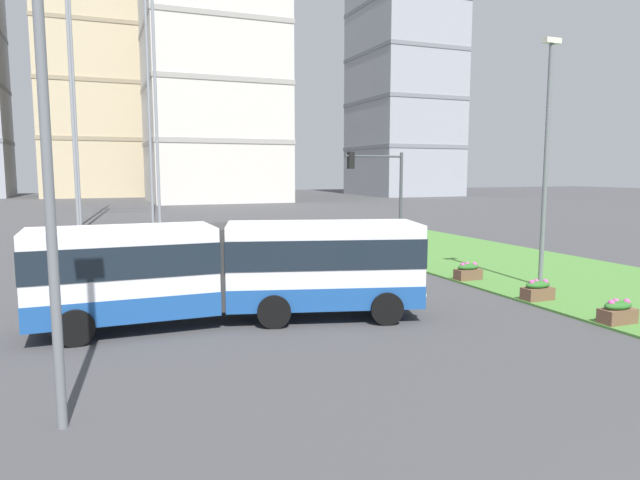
# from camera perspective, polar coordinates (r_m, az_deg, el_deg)

# --- Properties ---
(articulated_bus) EXTENTS (11.89, 4.18, 3.00)m
(articulated_bus) POSITION_cam_1_polar(r_m,az_deg,el_deg) (17.39, -8.76, -2.90)
(articulated_bus) COLOR white
(articulated_bus) RESTS_ON ground
(car_maroon_sedan) EXTENTS (4.51, 2.26, 1.58)m
(car_maroon_sedan) POSITION_cam_1_polar(r_m,az_deg,el_deg) (27.99, -17.98, -1.27)
(car_maroon_sedan) COLOR maroon
(car_maroon_sedan) RESTS_ON ground
(flower_planter_3) EXTENTS (1.10, 0.56, 0.74)m
(flower_planter_3) POSITION_cam_1_polar(r_m,az_deg,el_deg) (19.18, 28.03, -6.47)
(flower_planter_3) COLOR brown
(flower_planter_3) RESTS_ON grass_median
(flower_planter_4) EXTENTS (1.10, 0.56, 0.74)m
(flower_planter_4) POSITION_cam_1_polar(r_m,az_deg,el_deg) (21.40, 21.27, -4.78)
(flower_planter_4) COLOR brown
(flower_planter_4) RESTS_ON grass_median
(flower_planter_5) EXTENTS (1.10, 0.56, 0.74)m
(flower_planter_5) POSITION_cam_1_polar(r_m,az_deg,el_deg) (24.44, 14.84, -3.11)
(flower_planter_5) COLOR brown
(flower_planter_5) RESTS_ON grass_median
(traffic_light_far_right) EXTENTS (3.12, 0.28, 5.54)m
(traffic_light_far_right) POSITION_cam_1_polar(r_m,az_deg,el_deg) (27.62, 6.40, 5.27)
(traffic_light_far_right) COLOR #474C51
(traffic_light_far_right) RESTS_ON ground
(streetlight_left) EXTENTS (0.70, 0.28, 8.86)m
(streetlight_left) POSITION_cam_1_polar(r_m,az_deg,el_deg) (10.74, -26.04, 7.64)
(streetlight_left) COLOR slate
(streetlight_left) RESTS_ON ground
(streetlight_median) EXTENTS (0.70, 0.28, 9.64)m
(streetlight_median) POSITION_cam_1_polar(r_m,az_deg,el_deg) (23.68, 22.04, 8.06)
(streetlight_median) COLOR slate
(streetlight_median) RESTS_ON ground
(apartment_tower_westcentre) EXTENTS (21.70, 17.73, 39.26)m
(apartment_tower_westcentre) POSITION_cam_1_polar(r_m,az_deg,el_deg) (113.79, -21.31, 14.14)
(apartment_tower_westcentre) COLOR beige
(apartment_tower_westcentre) RESTS_ON ground
(apartment_tower_centre) EXTENTS (19.99, 19.64, 50.98)m
(apartment_tower_centre) POSITION_cam_1_polar(r_m,az_deg,el_deg) (92.12, -10.96, 20.01)
(apartment_tower_centre) COLOR silver
(apartment_tower_centre) RESTS_ON ground
(apartment_tower_eastcentre) EXTENTS (16.48, 19.57, 43.41)m
(apartment_tower_eastcentre) POSITION_cam_1_polar(r_m,az_deg,el_deg) (112.25, 8.52, 15.71)
(apartment_tower_eastcentre) COLOR #9EA3AD
(apartment_tower_eastcentre) RESTS_ON ground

